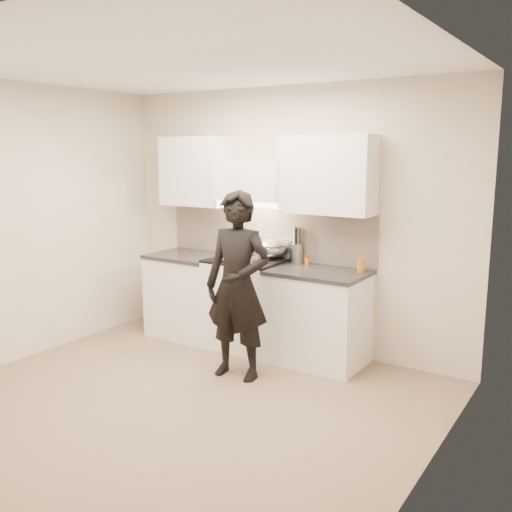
# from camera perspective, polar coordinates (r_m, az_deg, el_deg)

# --- Properties ---
(ground_plane) EXTENTS (4.00, 4.00, 0.00)m
(ground_plane) POSITION_cam_1_polar(r_m,az_deg,el_deg) (4.92, -7.39, -14.22)
(ground_plane) COLOR #7F6850
(room_shell) EXTENTS (4.04, 3.54, 2.70)m
(room_shell) POSITION_cam_1_polar(r_m,az_deg,el_deg) (4.82, -5.51, 5.05)
(room_shell) COLOR beige
(room_shell) RESTS_ON ground
(stove) EXTENTS (0.76, 0.65, 0.96)m
(stove) POSITION_cam_1_polar(r_m,az_deg,el_deg) (6.00, -0.91, -4.73)
(stove) COLOR white
(stove) RESTS_ON ground
(counter_right) EXTENTS (0.92, 0.67, 0.92)m
(counter_right) POSITION_cam_1_polar(r_m,az_deg,el_deg) (5.61, 6.21, -6.04)
(counter_right) COLOR white
(counter_right) RESTS_ON ground
(counter_left) EXTENTS (0.82, 0.67, 0.92)m
(counter_left) POSITION_cam_1_polar(r_m,az_deg,el_deg) (6.46, -6.69, -3.83)
(counter_left) COLOR white
(counter_left) RESTS_ON ground
(wok) EXTENTS (0.39, 0.48, 0.31)m
(wok) POSITION_cam_1_polar(r_m,az_deg,el_deg) (5.86, 1.30, 0.80)
(wok) COLOR #ADADAD
(wok) RESTS_ON stove
(stock_pot) EXTENTS (0.32, 0.29, 0.16)m
(stock_pot) POSITION_cam_1_polar(r_m,az_deg,el_deg) (5.83, -2.65, 0.46)
(stock_pot) COLOR #ADADAD
(stock_pot) RESTS_ON stove
(utensil_crock) EXTENTS (0.14, 0.14, 0.36)m
(utensil_crock) POSITION_cam_1_polar(r_m,az_deg,el_deg) (5.86, 4.07, 0.45)
(utensil_crock) COLOR #9898A1
(utensil_crock) RESTS_ON counter_right
(spice_jar) EXTENTS (0.04, 0.04, 0.09)m
(spice_jar) POSITION_cam_1_polar(r_m,az_deg,el_deg) (5.75, 5.11, -0.42)
(spice_jar) COLOR orange
(spice_jar) RESTS_ON counter_right
(oil_glass) EXTENTS (0.08, 0.08, 0.13)m
(oil_glass) POSITION_cam_1_polar(r_m,az_deg,el_deg) (5.47, 10.46, -0.90)
(oil_glass) COLOR #AA6022
(oil_glass) RESTS_ON counter_right
(person) EXTENTS (0.66, 0.47, 1.71)m
(person) POSITION_cam_1_polar(r_m,az_deg,el_deg) (5.13, -1.85, -3.00)
(person) COLOR black
(person) RESTS_ON ground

